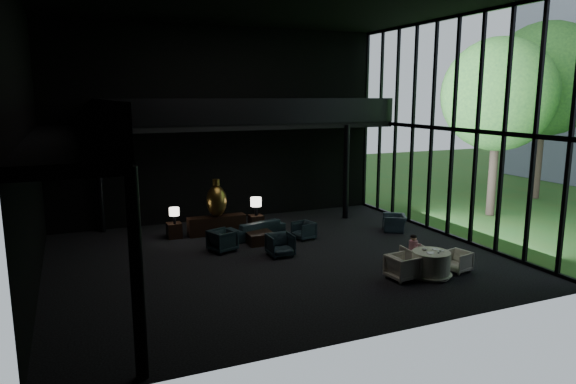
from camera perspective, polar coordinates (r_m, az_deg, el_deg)
name	(u,v)px	position (r m, az deg, el deg)	size (l,w,h in m)	color
floor	(277,258)	(16.85, -1.27, -7.32)	(14.00, 12.00, 0.02)	black
ceiling	(276,0)	(16.27, -1.39, 20.56)	(14.00, 12.00, 0.02)	black
wall_back	(223,125)	(21.75, -7.26, 7.41)	(14.00, 0.04, 8.00)	black
wall_front	(384,155)	(10.76, 10.65, 4.05)	(14.00, 0.04, 8.00)	black
wall_left	(25,143)	(14.97, -27.16, 4.88)	(0.04, 12.00, 8.00)	black
curtain_wall	(453,129)	(19.73, 17.89, 6.66)	(0.20, 12.00, 8.00)	black
mezzanine_left	(67,142)	(14.93, -23.33, 5.17)	(2.00, 12.00, 0.25)	black
mezzanine_back	(253,126)	(21.10, -3.87, 7.37)	(12.00, 2.00, 0.25)	black
railing_left	(105,118)	(14.93, -19.63, 7.73)	(0.06, 12.00, 1.00)	black
railing_back	(262,111)	(20.13, -2.94, 8.93)	(12.00, 0.06, 1.00)	black
column_sw	(137,276)	(9.77, -16.44, -8.93)	(0.24, 0.24, 4.00)	black
column_nw	(99,181)	(20.85, -20.22, 1.17)	(0.24, 0.24, 4.00)	black
column_ne	(346,172)	(21.96, 6.47, 2.21)	(0.24, 0.24, 4.00)	black
tree_near	(499,95)	(23.92, 22.36, 9.95)	(4.80, 4.80, 7.65)	#382D23
tree_far	(546,79)	(28.96, 26.71, 11.10)	(5.60, 5.60, 8.80)	#382D23
console	(217,225)	(19.76, -7.91, -3.65)	(2.21, 0.50, 0.70)	black
bronze_urn	(217,201)	(19.50, -7.94, -0.95)	(0.76, 0.76, 1.43)	#B28743
side_table_left	(174,230)	(19.54, -12.53, -4.18)	(0.52, 0.52, 0.57)	black
table_lamp_left	(174,212)	(19.22, -12.53, -2.22)	(0.36, 0.36, 0.61)	black
side_table_right	(256,222)	(20.28, -3.57, -3.39)	(0.52, 0.52, 0.57)	black
table_lamp_right	(256,203)	(20.09, -3.58, -1.19)	(0.43, 0.43, 0.72)	black
sofa	(256,225)	(19.16, -3.63, -3.71)	(2.33, 0.68, 0.91)	black
lounge_armchair_west	(223,239)	(17.55, -7.28, -5.18)	(0.85, 0.80, 0.88)	#1D2939
lounge_armchair_east	(304,230)	(18.90, 1.76, -4.27)	(0.65, 0.61, 0.67)	black
lounge_armchair_south	(280,243)	(16.92, -0.86, -5.71)	(0.84, 0.79, 0.87)	#26333B
window_armchair	(394,221)	(20.46, 11.75, -3.20)	(0.88, 0.57, 0.76)	black
coffee_table	(260,238)	(18.42, -3.16, -5.11)	(0.91, 0.91, 0.40)	black
dining_table	(431,266)	(15.66, 15.59, -7.88)	(1.24, 1.24, 0.75)	white
dining_chair_north	(415,256)	(16.40, 13.89, -6.94)	(0.65, 0.61, 0.67)	beige
dining_chair_east	(457,261)	(16.32, 18.29, -7.33)	(0.61, 0.57, 0.62)	beige
dining_chair_west	(403,266)	(15.21, 12.61, -7.98)	(0.79, 0.74, 0.82)	beige
child	(413,244)	(16.25, 13.77, -5.60)	(0.27, 0.27, 0.58)	#F098C2
plate_a	(430,253)	(15.38, 15.53, -6.55)	(0.22, 0.22, 0.01)	white
plate_b	(435,249)	(15.80, 16.04, -6.12)	(0.20, 0.20, 0.01)	white
saucer	(442,251)	(15.70, 16.70, -6.26)	(0.17, 0.17, 0.01)	white
coffee_cup	(440,251)	(15.56, 16.54, -6.26)	(0.08, 0.08, 0.06)	white
cereal_bowl	(424,249)	(15.58, 14.92, -6.17)	(0.16, 0.16, 0.08)	white
cream_pot	(439,252)	(15.41, 16.38, -6.46)	(0.06, 0.06, 0.06)	#99999E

